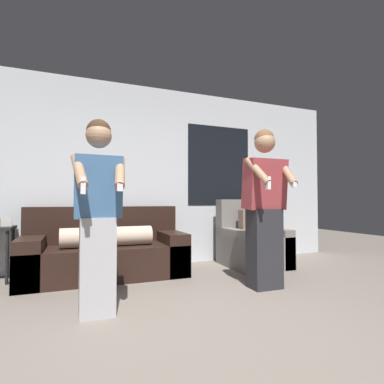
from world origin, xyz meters
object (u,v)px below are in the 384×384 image
at_px(armchair, 252,243).
at_px(person_right, 265,207).
at_px(couch, 106,252).
at_px(person_left, 98,214).

relative_size(armchair, person_right, 0.56).
bearing_deg(couch, person_left, -98.41).
bearing_deg(couch, person_right, -36.86).
height_order(couch, person_right, person_right).
bearing_deg(person_right, armchair, 64.41).
xyz_separation_m(person_left, person_right, (1.79, 0.14, 0.04)).
xyz_separation_m(couch, person_left, (-0.20, -1.33, 0.55)).
xyz_separation_m(couch, person_right, (1.59, -1.19, 0.59)).
relative_size(person_left, person_right, 0.94).
bearing_deg(armchair, person_left, -152.37).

